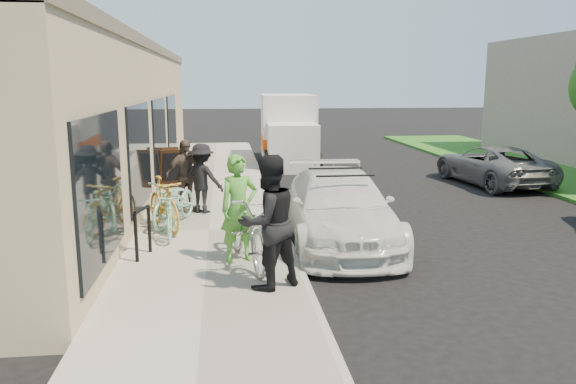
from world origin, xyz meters
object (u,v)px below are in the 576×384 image
sandwich_board (170,168)px  cruiser_bike_a (171,214)px  bystander_b (185,176)px  bystander_a (202,178)px  moving_truck (288,133)px  tandem_bike (248,228)px  cruiser_bike_b (175,202)px  sedan_white (339,208)px  cruiser_bike_c (164,204)px  woman_rider (239,208)px  man_standing (268,222)px  far_car_gray (492,165)px  sedan_silver (325,202)px  bike_rack (143,227)px

sandwich_board → cruiser_bike_a: sandwich_board is taller
bystander_b → bystander_a: bearing=-56.6°
moving_truck → bystander_b: (-3.48, -8.91, -0.18)m
sandwich_board → bystander_b: size_ratio=0.66×
tandem_bike → cruiser_bike_b: tandem_bike is taller
bystander_b → cruiser_bike_a: bearing=-124.0°
moving_truck → tandem_bike: 13.18m
sedan_white → bystander_a: bearing=142.8°
cruiser_bike_c → woman_rider: bearing=-80.6°
sandwich_board → cruiser_bike_c: size_ratio=0.63×
cruiser_bike_a → cruiser_bike_c: 0.65m
man_standing → cruiser_bike_a: 3.46m
sandwich_board → cruiser_bike_a: size_ratio=0.74×
sandwich_board → bystander_a: (1.02, -3.34, 0.23)m
tandem_bike → sandwich_board: bearing=93.5°
woman_rider → moving_truck: bearing=59.6°
cruiser_bike_a → bystander_b: 2.30m
sedan_white → far_car_gray: (6.08, 5.84, -0.09)m
bystander_a → moving_truck: bearing=-81.8°
cruiser_bike_c → sedan_silver: bearing=-13.3°
cruiser_bike_b → bike_rack: bearing=-78.2°
tandem_bike → woman_rider: size_ratio=1.29×
sedan_white → tandem_bike: (-1.87, -1.58, 0.06)m
cruiser_bike_b → cruiser_bike_c: bearing=-94.3°
cruiser_bike_a → cruiser_bike_b: cruiser_bike_b is taller
sedan_silver → cruiser_bike_a: cruiser_bike_a is taller
woman_rider → cruiser_bike_b: bearing=95.9°
sedan_silver → woman_rider: 3.59m
sandwich_board → cruiser_bike_a: 5.43m
tandem_bike → cruiser_bike_c: tandem_bike is taller
cruiser_bike_a → sedan_silver: bearing=20.3°
sedan_white → woman_rider: (-2.02, -1.42, 0.36)m
sedan_silver → cruiser_bike_c: cruiser_bike_c is taller
cruiser_bike_a → bystander_a: 2.16m
moving_truck → far_car_gray: 8.04m
woman_rider → far_car_gray: bearing=21.7°
sandwich_board → bystander_a: bearing=-92.2°
sedan_white → man_standing: (-1.63, -2.74, 0.44)m
bystander_b → tandem_bike: bearing=-102.8°
woman_rider → cruiser_bike_a: size_ratio=1.20×
moving_truck → bystander_a: (-3.08, -9.10, -0.22)m
bystander_a → sedan_white: bearing=167.1°
sedan_white → woman_rider: bearing=-142.3°
far_car_gray → cruiser_bike_a: size_ratio=2.91×
sedan_white → cruiser_bike_a: 3.32m
bystander_b → far_car_gray: bearing=-10.6°
sandwich_board → tandem_bike: bearing=-94.3°
far_car_gray → cruiser_bike_a: far_car_gray is taller
far_car_gray → woman_rider: woman_rider is taller
moving_truck → bystander_a: moving_truck is taller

